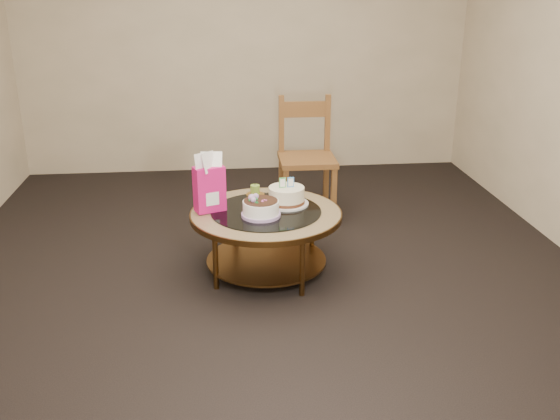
{
  "coord_description": "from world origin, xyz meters",
  "views": [
    {
      "loc": [
        -0.31,
        -3.88,
        1.94
      ],
      "look_at": [
        0.1,
        0.02,
        0.45
      ],
      "focal_mm": 40.0,
      "sensor_mm": 36.0,
      "label": 1
    }
  ],
  "objects": [
    {
      "name": "ground",
      "position": [
        0.0,
        0.0,
        0.0
      ],
      "size": [
        5.0,
        5.0,
        0.0
      ],
      "primitive_type": "plane",
      "color": "black",
      "rests_on": "ground"
    },
    {
      "name": "decorated_cake",
      "position": [
        -0.04,
        -0.09,
        0.51
      ],
      "size": [
        0.26,
        0.26,
        0.15
      ],
      "rotation": [
        0.0,
        0.0,
        0.34
      ],
      "color": "#A685BC",
      "rests_on": "coffee_table"
    },
    {
      "name": "coffee_table",
      "position": [
        0.0,
        -0.0,
        0.38
      ],
      "size": [
        1.02,
        1.02,
        0.46
      ],
      "color": "#573919",
      "rests_on": "ground"
    },
    {
      "name": "gift_bag",
      "position": [
        -0.37,
        0.05,
        0.65
      ],
      "size": [
        0.22,
        0.19,
        0.39
      ],
      "rotation": [
        0.0,
        0.0,
        0.36
      ],
      "color": "#E51578",
      "rests_on": "coffee_table"
    },
    {
      "name": "pillar_candle",
      "position": [
        -0.05,
        0.29,
        0.49
      ],
      "size": [
        0.13,
        0.13,
        0.1
      ],
      "rotation": [
        0.0,
        0.0,
        -0.25
      ],
      "color": "#F0D463",
      "rests_on": "coffee_table"
    },
    {
      "name": "cream_cake",
      "position": [
        0.15,
        0.11,
        0.52
      ],
      "size": [
        0.3,
        0.3,
        0.19
      ],
      "rotation": [
        0.0,
        0.0,
        0.11
      ],
      "color": "silver",
      "rests_on": "coffee_table"
    },
    {
      "name": "room_walls",
      "position": [
        0.0,
        0.0,
        1.54
      ],
      "size": [
        4.52,
        5.02,
        2.61
      ],
      "color": "#C7B497",
      "rests_on": "ground"
    },
    {
      "name": "dining_chair",
      "position": [
        0.43,
        1.11,
        0.51
      ],
      "size": [
        0.47,
        0.47,
        1.0
      ],
      "rotation": [
        0.0,
        0.0,
        -0.01
      ],
      "color": "brown",
      "rests_on": "ground"
    }
  ]
}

